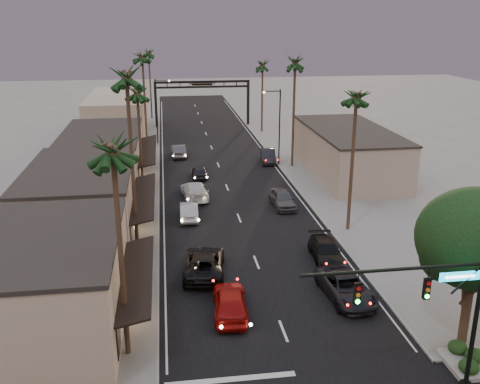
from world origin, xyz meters
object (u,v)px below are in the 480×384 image
object	(u,v)px
palm_ld	(142,54)
palm_far	(149,51)
palm_la	(112,143)
palm_rc	(263,62)
arch	(202,92)
palm_rb	(295,59)
streetlight_right	(277,121)
palm_lc	(137,89)
corner_tree	(478,243)
palm_lb	(126,72)
oncoming_silver	(189,211)
palm_ra	(357,92)
oncoming_red	(230,301)
curbside_near	(346,287)
traffic_signal	(440,297)
streetlight_left	(158,106)
curbside_black	(326,251)
oncoming_pickup	(204,263)

from	to	relation	value
palm_ld	palm_far	size ratio (longest dim) A/B	1.08
palm_la	palm_rc	size ratio (longest dim) A/B	1.08
arch	palm_rb	world-z (taller)	palm_rb
streetlight_right	palm_lc	xyz separation A→B (m)	(-15.52, -9.00, 5.14)
palm_far	corner_tree	bearing A→B (deg)	-75.86
arch	palm_lb	xyz separation A→B (m)	(-8.60, -48.00, 7.85)
palm_la	oncoming_silver	bearing A→B (deg)	77.84
palm_ra	oncoming_silver	world-z (taller)	palm_ra
streetlight_right	palm_lc	bearing A→B (deg)	-149.89
palm_rb	palm_ld	bearing A→B (deg)	147.40
oncoming_red	curbside_near	bearing A→B (deg)	-169.11
palm_lc	palm_ld	distance (m)	19.10
palm_lb	palm_far	size ratio (longest dim) A/B	1.15
palm_rc	oncoming_red	size ratio (longest dim) A/B	2.45
palm_lb	corner_tree	bearing A→B (deg)	-38.83
traffic_signal	palm_ra	xyz separation A→B (m)	(2.91, 20.00, 6.36)
palm_lb	palm_rc	bearing A→B (deg)	67.73
palm_ld	streetlight_left	bearing A→B (deg)	60.75
streetlight_right	palm_ra	distance (m)	21.94
streetlight_left	palm_far	world-z (taller)	palm_far
palm_lc	oncoming_red	xyz separation A→B (m)	(5.84, -23.75, -9.62)
oncoming_silver	curbside_near	distance (m)	17.93
palm_lc	curbside_black	xyz separation A→B (m)	(13.69, -17.38, -9.74)
curbside_near	palm_ra	bearing A→B (deg)	66.10
arch	streetlight_left	bearing A→B (deg)	-119.97
arch	streetlight_right	world-z (taller)	streetlight_right
arch	oncoming_pickup	xyz separation A→B (m)	(-3.88, -52.25, -4.72)
streetlight_right	palm_lb	world-z (taller)	palm_lb
oncoming_red	oncoming_pickup	distance (m)	5.61
corner_tree	palm_lb	bearing A→B (deg)	141.17
palm_rc	curbside_near	world-z (taller)	palm_rc
palm_far	oncoming_pickup	size ratio (longest dim) A/B	2.25
palm_lc	palm_rb	world-z (taller)	palm_rb
palm_la	arch	bearing A→B (deg)	81.97
curbside_near	curbside_black	world-z (taller)	curbside_near
palm_ra	palm_rb	xyz separation A→B (m)	(0.00, 20.00, 0.97)
palm_rc	curbside_near	size ratio (longest dim) A/B	2.21
palm_rb	palm_rc	xyz separation A→B (m)	(0.00, 20.00, -1.95)
streetlight_right	palm_ld	size ratio (longest dim) A/B	0.63
palm_lb	palm_far	bearing A→B (deg)	89.69
arch	palm_lb	bearing A→B (deg)	-100.16
palm_lb	palm_rb	distance (m)	27.94
corner_tree	streetlight_left	distance (m)	53.15
oncoming_silver	corner_tree	bearing A→B (deg)	124.86
corner_tree	streetlight_right	bearing A→B (deg)	93.89
curbside_near	palm_lc	bearing A→B (deg)	115.94
traffic_signal	arch	bearing A→B (deg)	94.93
corner_tree	palm_lb	xyz separation A→B (m)	(-18.08, 14.55, 7.41)
palm_lc	palm_la	bearing A→B (deg)	-90.00
corner_tree	palm_ra	size ratio (longest dim) A/B	0.67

